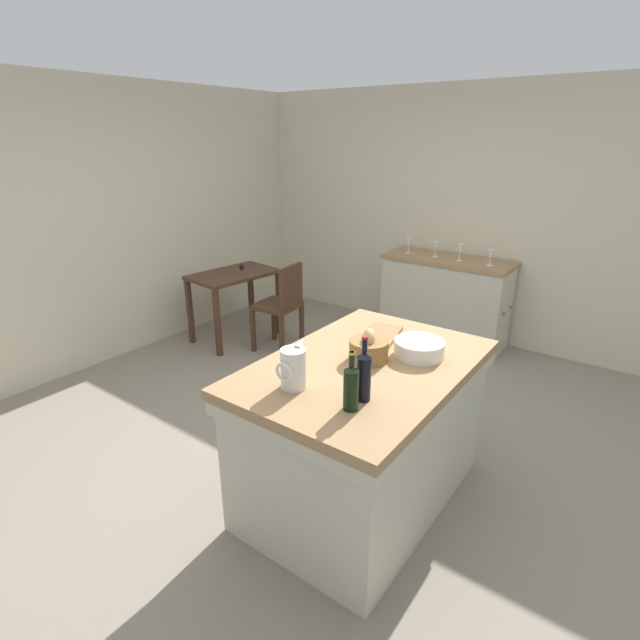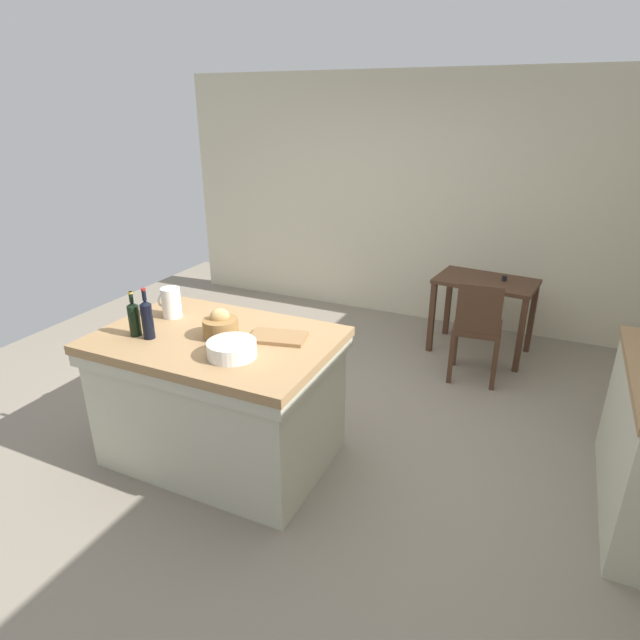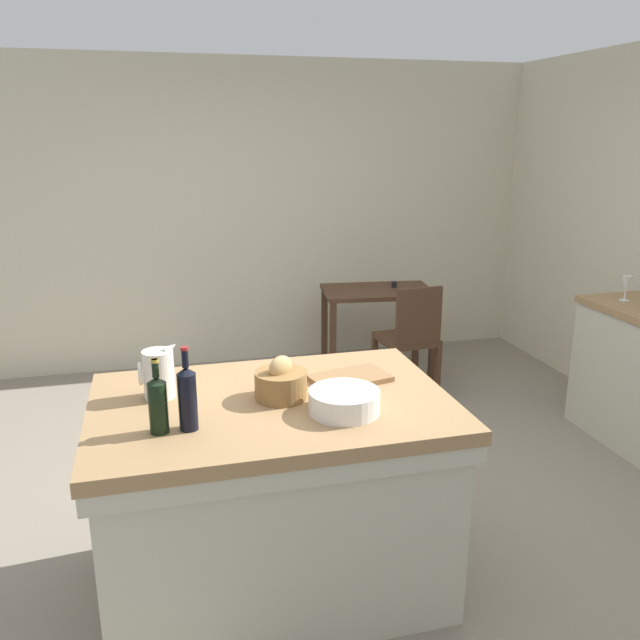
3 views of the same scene
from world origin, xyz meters
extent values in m
plane|color=gray|center=(0.00, 0.00, 0.00)|extent=(6.76, 6.76, 0.00)
cube|color=beige|center=(0.00, 2.60, 1.30)|extent=(5.32, 0.12, 2.60)
cube|color=#99754C|center=(-0.35, -0.53, 0.88)|extent=(1.51, 1.01, 0.06)
cube|color=#BCBAA3|center=(-0.35, -0.53, 0.81)|extent=(1.49, 0.99, 0.08)
cube|color=#BCBAA3|center=(-0.35, -0.53, 0.42)|extent=(1.43, 0.93, 0.85)
cube|color=#472D1E|center=(0.99, 1.91, 0.72)|extent=(0.96, 0.66, 0.04)
cube|color=#472D1E|center=(0.55, 1.71, 0.35)|extent=(0.06, 0.06, 0.71)
cube|color=#472D1E|center=(1.37, 1.61, 0.35)|extent=(0.06, 0.06, 0.71)
cube|color=#472D1E|center=(0.61, 2.20, 0.35)|extent=(0.06, 0.06, 0.71)
cube|color=#472D1E|center=(1.43, 2.10, 0.35)|extent=(0.06, 0.06, 0.71)
cylinder|color=black|center=(1.14, 1.94, 0.77)|extent=(0.04, 0.04, 0.05)
cube|color=#472D1E|center=(1.03, 1.34, 0.48)|extent=(0.43, 0.43, 0.04)
cube|color=#472D1E|center=(1.04, 1.16, 0.71)|extent=(0.36, 0.06, 0.42)
cube|color=#472D1E|center=(1.19, 1.54, 0.23)|extent=(0.04, 0.04, 0.46)
cube|color=#472D1E|center=(0.83, 1.51, 0.23)|extent=(0.04, 0.04, 0.46)
cube|color=#472D1E|center=(1.22, 1.18, 0.23)|extent=(0.04, 0.04, 0.46)
cube|color=#472D1E|center=(0.86, 1.15, 0.23)|extent=(0.04, 0.04, 0.46)
cylinder|color=silver|center=(-0.80, -0.38, 1.01)|extent=(0.13, 0.13, 0.21)
cone|color=silver|center=(-0.74, -0.38, 1.12)|extent=(0.07, 0.04, 0.06)
torus|color=silver|center=(-0.88, -0.38, 1.02)|extent=(0.02, 0.10, 0.10)
cylinder|color=silver|center=(-0.09, -0.73, 0.95)|extent=(0.29, 0.29, 0.09)
cylinder|color=olive|center=(-0.31, -0.52, 0.97)|extent=(0.22, 0.22, 0.12)
ellipsoid|color=tan|center=(-0.31, -0.52, 1.05)|extent=(0.14, 0.12, 0.10)
cube|color=olive|center=(0.04, -0.40, 0.92)|extent=(0.39, 0.28, 0.02)
cylinder|color=black|center=(-0.70, -0.73, 1.02)|extent=(0.07, 0.07, 0.22)
cone|color=black|center=(-0.70, -0.73, 1.14)|extent=(0.07, 0.07, 0.03)
cylinder|color=black|center=(-0.70, -0.73, 1.20)|extent=(0.03, 0.03, 0.08)
cylinder|color=maroon|center=(-0.70, -0.73, 1.23)|extent=(0.03, 0.03, 0.01)
cylinder|color=black|center=(-0.81, -0.73, 1.01)|extent=(0.07, 0.07, 0.20)
cone|color=black|center=(-0.81, -0.73, 1.12)|extent=(0.07, 0.07, 0.02)
cylinder|color=black|center=(-0.81, -0.73, 1.16)|extent=(0.03, 0.03, 0.07)
cylinder|color=#B29933|center=(-0.81, -0.73, 1.19)|extent=(0.03, 0.03, 0.01)
cylinder|color=white|center=(2.23, 0.50, 0.92)|extent=(0.06, 0.06, 0.00)
cylinder|color=white|center=(2.23, 0.50, 0.96)|extent=(0.01, 0.01, 0.07)
cone|color=white|center=(2.23, 0.50, 1.04)|extent=(0.07, 0.07, 0.10)
camera|label=1|loc=(-2.48, -1.77, 2.10)|focal=27.26mm
camera|label=2|loc=(1.52, -2.99, 2.27)|focal=29.30mm
camera|label=3|loc=(-0.78, -3.02, 1.99)|focal=36.18mm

